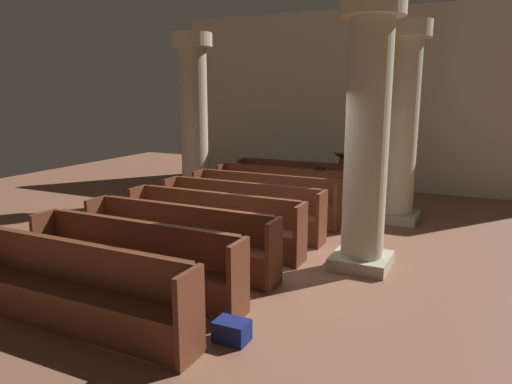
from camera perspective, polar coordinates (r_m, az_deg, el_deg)
The scene contains 16 objects.
ground_plane at distance 7.47m, azimuth -0.06°, elevation -7.53°, with size 19.20×19.20×0.00m, color brown.
back_wall at distance 12.80m, azimuth 12.13°, elevation 10.58°, with size 10.00×0.16×4.50m, color beige.
pew_row_0 at distance 11.00m, azimuth 5.22°, elevation 1.33°, with size 3.01×0.47×0.90m.
pew_row_1 at distance 10.12m, azimuth 3.30°, elevation 0.44°, with size 3.01×0.46×0.90m.
pew_row_2 at distance 9.26m, azimuth 1.02°, elevation -0.62°, with size 3.01×0.46×0.90m.
pew_row_3 at distance 8.43m, azimuth -1.72°, elevation -1.89°, with size 3.01×0.47×0.90m.
pew_row_4 at distance 7.62m, azimuth -5.05°, elevation -3.43°, with size 3.01×0.46×0.90m.
pew_row_5 at distance 6.85m, azimuth -9.18°, elevation -5.31°, with size 3.01×0.46×0.90m.
pew_row_6 at distance 6.13m, azimuth -14.34°, elevation -7.61°, with size 3.01×0.47×0.90m.
pew_row_7 at distance 5.49m, azimuth -20.87°, elevation -10.39°, with size 3.01×0.46×0.90m.
pillar_aisle_side at distance 9.51m, azimuth 16.93°, elevation 8.10°, with size 0.88×0.88×3.74m.
pillar_far_side at distance 11.06m, azimuth -7.38°, elevation 8.98°, with size 0.88×0.88×3.74m.
pillar_aisle_rear at distance 6.76m, azimuth 13.07°, elevation 6.97°, with size 0.86×0.86×3.74m.
lectern at distance 11.58m, azimuth 10.62°, elevation 1.58°, with size 0.48×0.45×1.08m.
hymn_book at distance 9.96m, azimuth 7.66°, elevation 2.77°, with size 0.17×0.20×0.04m, color black.
kneeler_box_navy at distance 5.06m, azimuth -2.89°, elevation -16.16°, with size 0.34×0.25×0.22m, color navy.
Camera 1 is at (3.08, -6.34, 2.49)m, focal length 33.65 mm.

